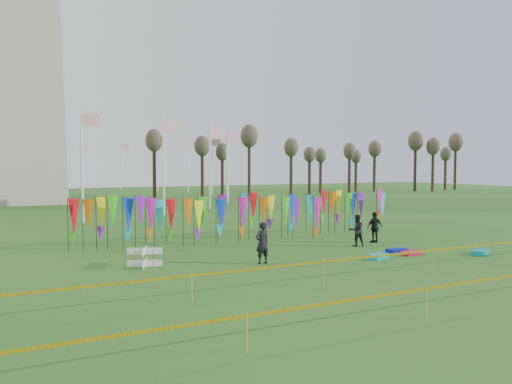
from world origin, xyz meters
name	(u,v)px	position (x,y,z in m)	size (l,w,h in m)	color
ground	(337,268)	(0.00, 0.00, 0.00)	(160.00, 160.00, 0.00)	#204E16
banner_row	(252,212)	(0.28, 8.17, 1.57)	(18.64, 0.64, 2.45)	black
caution_tape_near	(369,258)	(-0.22, -2.19, 0.78)	(26.00, 0.02, 0.90)	yellow
caution_tape_far	(470,284)	(-0.22, -6.51, 0.78)	(26.00, 0.02, 0.90)	yellow
tree_line	(336,152)	(32.00, 44.00, 6.17)	(53.92, 1.92, 7.84)	#3A291D
box_kite	(145,257)	(-6.77, 3.67, 0.40)	(0.72, 0.72, 0.80)	red
person_left	(262,243)	(-2.25, 2.12, 0.87)	(0.64, 0.46, 1.74)	black
person_mid	(357,230)	(4.13, 3.99, 0.80)	(0.78, 0.48, 1.61)	black
person_right	(375,227)	(5.73, 4.48, 0.82)	(0.96, 0.54, 1.63)	black
kite_bag_turquoise	(378,256)	(2.80, 0.79, 0.10)	(1.05, 0.52, 0.21)	#0D9CCB
kite_bag_blue	(397,251)	(4.56, 1.55, 0.10)	(0.95, 0.50, 0.20)	#0A13AD
kite_bag_red	(412,253)	(4.81, 0.83, 0.10)	(1.06, 0.49, 0.19)	red
kite_bag_teal	(481,252)	(7.66, -0.55, 0.11)	(1.11, 0.53, 0.21)	#0B889F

